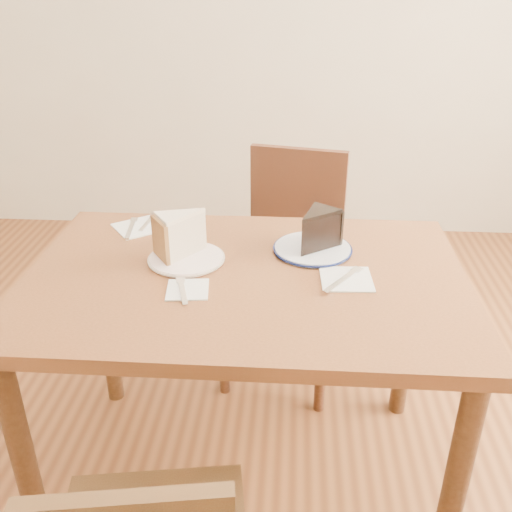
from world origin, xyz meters
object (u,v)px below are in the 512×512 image
object	(u,v)px
chair_far	(288,258)
plate_navy	(312,249)
table	(245,305)
carrot_cake	(184,235)
chocolate_cake	(315,233)
plate_cream	(186,259)

from	to	relation	value
chair_far	plate_navy	size ratio (longest dim) A/B	4.00
table	carrot_cake	world-z (taller)	carrot_cake
plate_navy	chair_far	bearing A→B (deg)	99.27
carrot_cake	chocolate_cake	world-z (taller)	carrot_cake
chocolate_cake	table	bearing A→B (deg)	72.43
plate_cream	plate_navy	xyz separation A→B (m)	(0.36, 0.09, 0.00)
chair_far	chocolate_cake	size ratio (longest dim) A/B	6.60
table	carrot_cake	distance (m)	0.26
table	plate_navy	distance (m)	0.26
plate_navy	chocolate_cake	bearing A→B (deg)	-70.97
table	chair_far	xyz separation A→B (m)	(0.11, 0.60, -0.16)
table	plate_navy	size ratio (longest dim) A/B	5.41
table	chair_far	distance (m)	0.63
chair_far	table	bearing A→B (deg)	91.24
chair_far	carrot_cake	bearing A→B (deg)	71.92
chair_far	plate_navy	distance (m)	0.52
plate_cream	carrot_cake	distance (m)	0.07
chocolate_cake	plate_cream	bearing A→B (deg)	46.82
plate_cream	plate_navy	world-z (taller)	same
table	carrot_cake	bearing A→B (deg)	152.75
plate_navy	carrot_cake	world-z (taller)	carrot_cake
plate_cream	carrot_cake	bearing A→B (deg)	105.62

